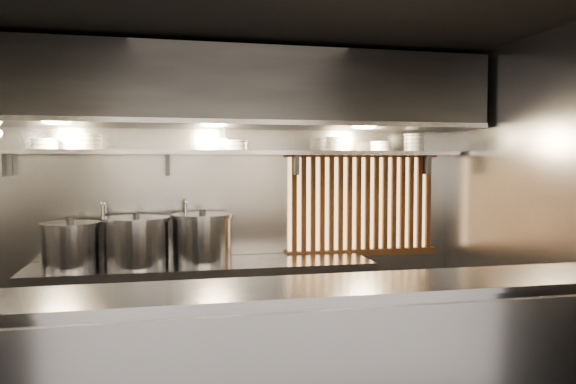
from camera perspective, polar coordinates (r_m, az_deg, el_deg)
name	(u,v)px	position (r m, az deg, el deg)	size (l,w,h in m)	color
ceiling	(257,14)	(4.02, -3.13, 17.59)	(4.50, 4.50, 0.00)	black
wall_back	(232,203)	(5.39, -5.72, -1.13)	(4.50, 4.50, 0.00)	gray
wall_right	(541,212)	(4.82, 24.34, -1.87)	(3.00, 3.00, 0.00)	gray
cooking_bench	(204,313)	(5.16, -8.54, -12.06)	(3.00, 0.70, 0.90)	#9D9DA2
bowl_shelf	(234,153)	(5.20, -5.50, 4.01)	(4.40, 0.34, 0.04)	#9D9DA2
exhaust_hood	(237,90)	(5.02, -5.22, 10.28)	(4.40, 0.81, 0.65)	#2D2D30
wood_screen	(362,203)	(5.65, 7.56, -1.16)	(1.56, 0.09, 1.04)	#FFC172
faucet_left	(105,217)	(5.25, -18.10, -2.40)	(0.04, 0.30, 0.50)	silver
faucet_right	(185,215)	(5.23, -10.44, -2.32)	(0.04, 0.30, 0.50)	silver
pendant_bulb	(225,143)	(5.07, -6.47, 4.96)	(0.09, 0.09, 0.19)	#2D2D30
stock_pot_left	(71,245)	(5.07, -21.20, -5.04)	(0.64, 0.64, 0.43)	#9D9DA2
stock_pot_mid	(137,241)	(5.00, -15.13, -4.86)	(0.63, 0.63, 0.46)	#9D9DA2
stock_pot_right	(203,238)	(5.06, -8.67, -4.63)	(0.63, 0.63, 0.47)	#9D9DA2
bowl_stack_0	(45,144)	(5.25, -23.44, 4.50)	(0.23, 0.23, 0.09)	white
bowl_stack_1	(91,142)	(5.20, -19.35, 4.81)	(0.20, 0.20, 0.13)	white
bowl_stack_2	(238,145)	(5.20, -5.14, 4.75)	(0.23, 0.23, 0.09)	white
bowl_stack_3	(331,144)	(5.39, 4.36, 4.89)	(0.22, 0.22, 0.13)	white
bowl_stack_4	(381,146)	(5.56, 9.43, 4.61)	(0.22, 0.22, 0.09)	white
bowl_stack_5	(414,143)	(5.71, 12.69, 4.92)	(0.21, 0.21, 0.17)	white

